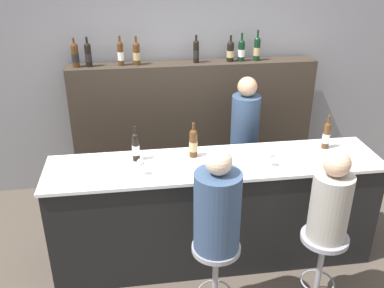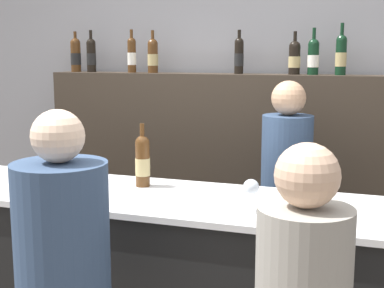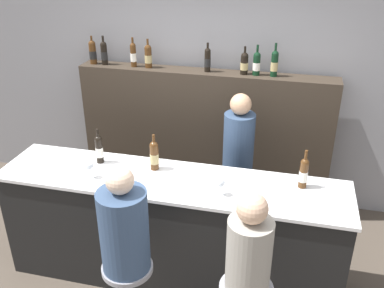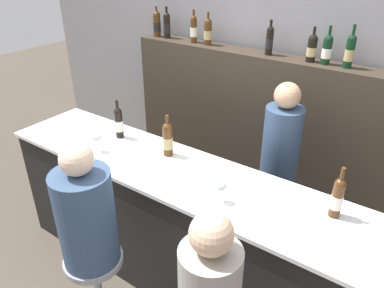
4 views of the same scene
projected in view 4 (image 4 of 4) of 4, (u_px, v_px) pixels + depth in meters
The scene contains 20 objects.
wall_back at pixel (272, 80), 3.76m from camera, with size 6.40×0.05×2.60m.
bar_counter at pixel (177, 226), 2.97m from camera, with size 3.03×0.68×1.06m.
back_bar_cabinet at pixel (258, 132), 3.83m from camera, with size 2.84×0.28×1.61m.
wine_bottle_counter_0 at pixel (119, 122), 3.11m from camera, with size 0.07×0.07×0.33m.
wine_bottle_counter_1 at pixel (168, 139), 2.85m from camera, with size 0.08×0.08×0.33m.
wine_bottle_counter_2 at pixel (337, 197), 2.20m from camera, with size 0.07×0.07×0.34m.
wine_bottle_backbar_0 at pixel (157, 24), 4.04m from camera, with size 0.08×0.08×0.31m.
wine_bottle_backbar_1 at pixel (167, 25), 3.97m from camera, with size 0.07×0.07×0.32m.
wine_bottle_backbar_2 at pixel (194, 29), 3.79m from camera, with size 0.07×0.07×0.32m.
wine_bottle_backbar_3 at pixel (208, 31), 3.71m from camera, with size 0.08×0.08×0.31m.
wine_bottle_backbar_4 at pixel (270, 40), 3.37m from camera, with size 0.07×0.07×0.31m.
wine_bottle_backbar_5 at pixel (312, 48), 3.18m from camera, with size 0.08×0.08×0.29m.
wine_bottle_backbar_6 at pixel (327, 49), 3.11m from camera, with size 0.08×0.08×0.32m.
wine_bottle_backbar_7 at pixel (350, 51), 3.01m from camera, with size 0.07×0.07×0.34m.
wine_glass_0 at pixel (97, 139), 2.91m from camera, with size 0.07×0.07×0.15m.
wine_glass_1 at pixel (221, 187), 2.34m from camera, with size 0.07×0.07×0.15m.
bar_stool_left at pixel (96, 275), 2.50m from camera, with size 0.38×0.38×0.72m.
guest_seated_left at pixel (86, 214), 2.25m from camera, with size 0.36×0.36×0.84m.
guest_seated_right at pixel (210, 286), 1.81m from camera, with size 0.31×0.31×0.76m.
bartender at pixel (277, 178), 3.19m from camera, with size 0.30×0.30×1.60m.
Camera 4 is at (1.43, -1.49, 2.52)m, focal length 35.00 mm.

